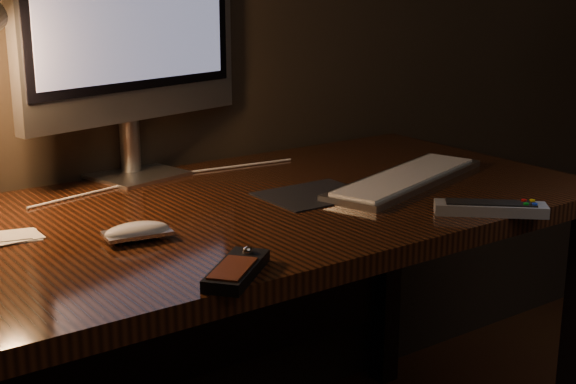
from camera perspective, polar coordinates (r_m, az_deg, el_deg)
desk at (r=1.69m, az=-5.73°, el=-4.78°), size 1.60×0.75×0.75m
monitor at (r=1.81m, az=-11.13°, el=12.10°), size 0.57×0.21×0.60m
keyboard at (r=1.80m, az=8.39°, el=0.95°), size 0.51×0.28×0.02m
mousepad at (r=1.68m, az=1.84°, el=-0.19°), size 0.22×0.18×0.00m
mouse at (r=1.42m, az=-10.67°, el=-2.94°), size 0.12×0.08×0.02m
media_remote at (r=1.23m, az=-3.66°, el=-5.53°), size 0.16×0.15×0.03m
tv_remote at (r=1.59m, az=14.20°, el=-1.11°), size 0.19×0.18×0.03m
papers at (r=1.48m, az=-19.32°, el=-3.08°), size 0.12×0.09×0.01m
cable at (r=1.81m, az=-8.27°, el=0.90°), size 0.67×0.02×0.01m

